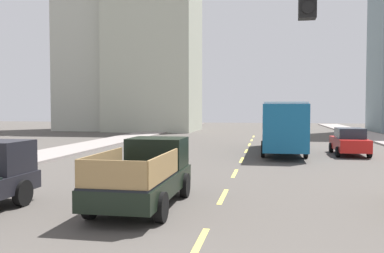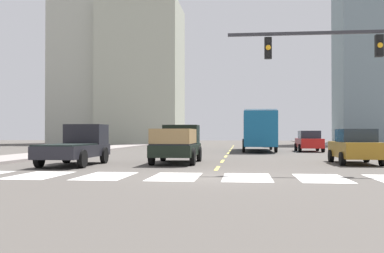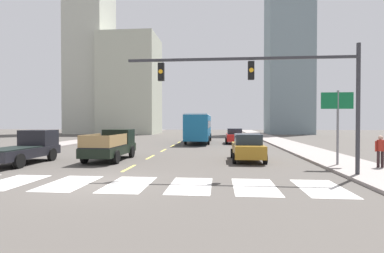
% 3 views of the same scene
% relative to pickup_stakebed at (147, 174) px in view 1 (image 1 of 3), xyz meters
% --- Properties ---
extents(sidewalk_left, '(3.35, 110.00, 0.15)m').
position_rel_pickup_stakebed_xyz_m(sidewalk_left, '(-9.86, 10.46, -0.86)').
color(sidewalk_left, gray).
rests_on(sidewalk_left, ground).
extents(lane_dash_0, '(0.16, 2.40, 0.01)m').
position_rel_pickup_stakebed_xyz_m(lane_dash_0, '(2.21, -3.54, -0.93)').
color(lane_dash_0, '#E4D452').
rests_on(lane_dash_0, ground).
extents(lane_dash_1, '(0.16, 2.40, 0.01)m').
position_rel_pickup_stakebed_xyz_m(lane_dash_1, '(2.21, 1.46, -0.93)').
color(lane_dash_1, '#E4D452').
rests_on(lane_dash_1, ground).
extents(lane_dash_2, '(0.16, 2.40, 0.01)m').
position_rel_pickup_stakebed_xyz_m(lane_dash_2, '(2.21, 6.46, -0.93)').
color(lane_dash_2, '#E4D452').
rests_on(lane_dash_2, ground).
extents(lane_dash_3, '(0.16, 2.40, 0.01)m').
position_rel_pickup_stakebed_xyz_m(lane_dash_3, '(2.21, 11.46, -0.93)').
color(lane_dash_3, '#E4D452').
rests_on(lane_dash_3, ground).
extents(lane_dash_4, '(0.16, 2.40, 0.01)m').
position_rel_pickup_stakebed_xyz_m(lane_dash_4, '(2.21, 16.46, -0.93)').
color(lane_dash_4, '#E4D452').
rests_on(lane_dash_4, ground).
extents(lane_dash_5, '(0.16, 2.40, 0.01)m').
position_rel_pickup_stakebed_xyz_m(lane_dash_5, '(2.21, 21.46, -0.93)').
color(lane_dash_5, '#E4D452').
rests_on(lane_dash_5, ground).
extents(lane_dash_6, '(0.16, 2.40, 0.01)m').
position_rel_pickup_stakebed_xyz_m(lane_dash_6, '(2.21, 26.46, -0.93)').
color(lane_dash_6, '#E4D452').
rests_on(lane_dash_6, ground).
extents(lane_dash_7, '(0.16, 2.40, 0.01)m').
position_rel_pickup_stakebed_xyz_m(lane_dash_7, '(2.21, 31.46, -0.93)').
color(lane_dash_7, '#E4D452').
rests_on(lane_dash_7, ground).
extents(pickup_stakebed, '(2.18, 5.20, 1.96)m').
position_rel_pickup_stakebed_xyz_m(pickup_stakebed, '(0.00, 0.00, 0.00)').
color(pickup_stakebed, black).
rests_on(pickup_stakebed, ground).
extents(city_bus, '(2.72, 10.80, 3.32)m').
position_rel_pickup_stakebed_xyz_m(city_bus, '(4.65, 15.92, 1.02)').
color(city_bus, '#165D8B').
rests_on(city_bus, ground).
extents(sedan_near_right, '(2.02, 4.40, 1.72)m').
position_rel_pickup_stakebed_xyz_m(sedan_near_right, '(8.75, 15.14, -0.08)').
color(sedan_near_right, red).
rests_on(sedan_near_right, ground).
extents(block_mid_right, '(11.06, 10.04, 19.80)m').
position_rel_pickup_stakebed_xyz_m(block_mid_right, '(-11.01, 40.50, 8.97)').
color(block_mid_right, '#A9AD98').
rests_on(block_mid_right, ground).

